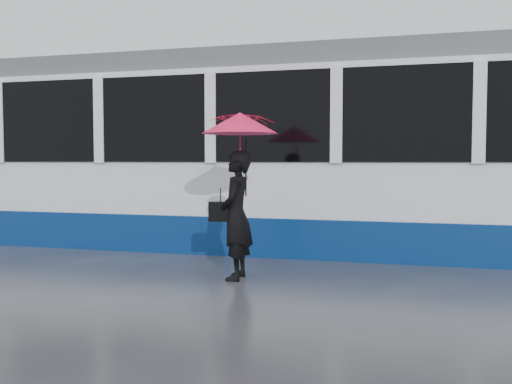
% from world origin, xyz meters
% --- Properties ---
extents(ground, '(90.00, 90.00, 0.00)m').
position_xyz_m(ground, '(0.00, 0.00, 0.00)').
color(ground, '#27272B').
rests_on(ground, ground).
extents(rails, '(34.00, 1.51, 0.02)m').
position_xyz_m(rails, '(0.00, 2.50, 0.01)').
color(rails, '#3F3D38').
rests_on(rails, ground).
extents(tram, '(26.00, 2.56, 3.35)m').
position_xyz_m(tram, '(-0.87, 2.50, 1.64)').
color(tram, white).
rests_on(tram, ground).
extents(woman, '(0.46, 0.64, 1.65)m').
position_xyz_m(woman, '(-0.42, -0.39, 0.83)').
color(woman, black).
rests_on(woman, ground).
extents(umbrella, '(1.08, 1.08, 1.11)m').
position_xyz_m(umbrella, '(-0.37, -0.39, 1.81)').
color(umbrella, '#E21371').
rests_on(umbrella, ground).
extents(handbag, '(0.31, 0.16, 0.44)m').
position_xyz_m(handbag, '(-0.64, -0.37, 0.87)').
color(handbag, black).
rests_on(handbag, ground).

